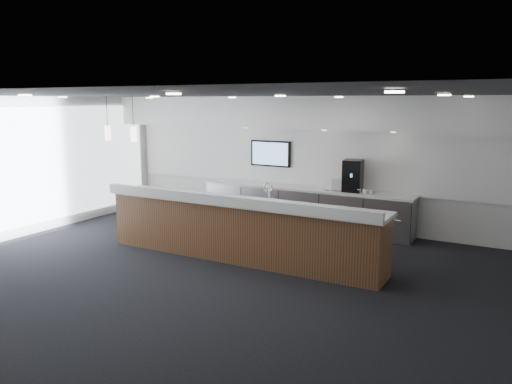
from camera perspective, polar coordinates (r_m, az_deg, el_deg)
The scene contains 21 objects.
ground at distance 8.61m, azimuth -4.63°, elevation -9.33°, with size 10.00×10.00×0.00m, color black.
ceiling at distance 8.11m, azimuth -4.95°, elevation 11.05°, with size 10.00×8.00×0.02m, color black.
back_wall at distance 11.72m, azimuth 6.23°, elevation 3.46°, with size 10.00×0.02×3.00m, color silver.
left_wall at distance 11.76m, azimuth -25.45°, elevation 2.53°, with size 0.02×8.00×3.00m, color silver.
soffit_bulkhead at distance 11.23m, azimuth 5.43°, elevation 9.06°, with size 10.00×0.90×0.70m, color white.
alcove_panel at distance 11.68m, azimuth 6.18°, elevation 3.93°, with size 9.80×0.06×1.40m, color white.
window_blinds_wall at distance 11.73m, azimuth -25.33°, elevation 2.52°, with size 0.04×7.36×2.55m, color #A4AFC5.
back_credenza at distance 11.57m, azimuth 5.43°, elevation -1.76°, with size 5.06×0.66×0.95m.
wall_tv at distance 12.05m, azimuth 1.68°, elevation 4.42°, with size 1.05×0.08×0.62m.
pendant_left at distance 10.26m, azimuth -13.55°, elevation 6.46°, with size 0.12×0.12×0.30m, color #FFEAC6.
pendant_right at distance 10.74m, azimuth -16.32°, elevation 6.50°, with size 0.12×0.12×0.30m, color #FFEAC6.
ceiling_can_lights at distance 8.11m, azimuth -4.94°, elevation 10.84°, with size 7.00×5.00×0.02m, color white, non-canonical shape.
service_counter at distance 9.23m, azimuth -1.88°, elevation -4.22°, with size 5.52×0.92×1.49m.
coffee_machine at distance 11.05m, azimuth 11.01°, elevation 1.84°, with size 0.45×0.55×0.69m.
info_sign_left at distance 11.12m, azimuth 8.24°, elevation 0.82°, with size 0.18×0.02×0.25m, color silver.
info_sign_right at distance 11.08m, azimuth 9.29°, elevation 0.81°, with size 0.20×0.02×0.27m, color silver.
cup_0 at distance 10.82m, azimuth 13.06°, elevation -0.01°, with size 0.10×0.10×0.10m, color white.
cup_1 at distance 10.86m, azimuth 12.35°, elevation 0.05°, with size 0.10×0.10×0.10m, color white.
cup_2 at distance 10.90m, azimuth 11.65°, elevation 0.12°, with size 0.10×0.10×0.10m, color white.
cup_3 at distance 10.94m, azimuth 10.95°, elevation 0.18°, with size 0.10×0.10×0.10m, color white.
cup_4 at distance 10.98m, azimuth 10.26°, elevation 0.24°, with size 0.10×0.10×0.10m, color white.
Camera 1 is at (4.55, -6.71, 2.90)m, focal length 35.00 mm.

